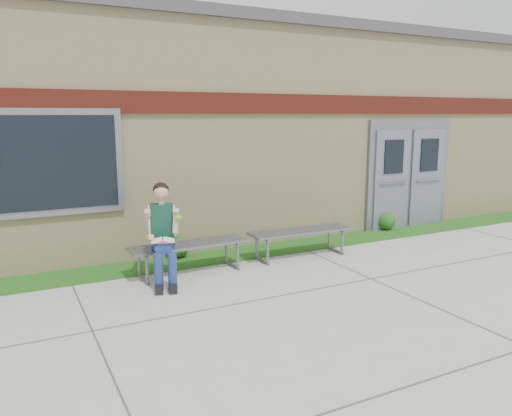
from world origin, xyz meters
TOP-DOWN VIEW (x-y plane):
  - ground at (0.00, 0.00)m, footprint 80.00×80.00m
  - grass_strip at (0.00, 2.60)m, footprint 16.00×0.80m
  - school_building at (-0.00, 5.99)m, footprint 16.20×6.22m
  - bench_left at (-1.31, 2.00)m, footprint 1.84×0.57m
  - bench_right at (0.69, 2.00)m, footprint 1.83×0.56m
  - girl at (-1.77, 1.79)m, footprint 0.57×0.93m
  - shrub_mid at (-1.20, 2.85)m, footprint 0.36×0.36m
  - shrub_east at (3.36, 2.85)m, footprint 0.36×0.36m

SIDE VIEW (x-z plane):
  - ground at x=0.00m, z-range 0.00..0.00m
  - grass_strip at x=0.00m, z-range 0.00..0.02m
  - shrub_mid at x=-1.20m, z-range 0.02..0.38m
  - shrub_east at x=3.36m, z-range 0.02..0.38m
  - bench_right at x=0.69m, z-range 0.13..0.60m
  - bench_left at x=-1.31m, z-range 0.13..0.60m
  - girl at x=-1.77m, z-range 0.03..1.47m
  - school_building at x=0.00m, z-range 0.00..4.20m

